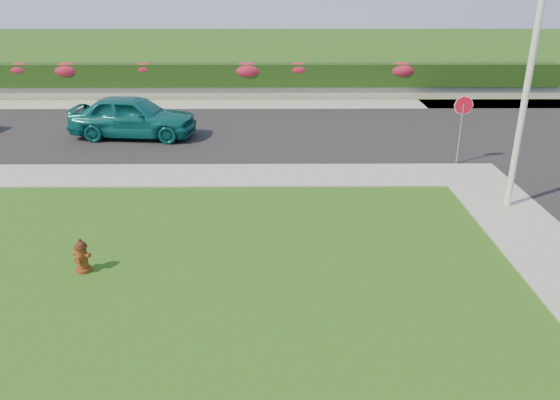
{
  "coord_description": "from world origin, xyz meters",
  "views": [
    {
      "loc": [
        1.01,
        -6.76,
        5.65
      ],
      "look_at": [
        1.09,
        4.83,
        0.9
      ],
      "focal_mm": 35.0,
      "sensor_mm": 36.0,
      "label": 1
    }
  ],
  "objects_px": {
    "fire_hydrant": "(82,256)",
    "sedan_teal": "(133,116)",
    "stop_sign": "(462,115)",
    "utility_pole": "(527,89)"
  },
  "relations": [
    {
      "from": "fire_hydrant",
      "to": "sedan_teal",
      "type": "distance_m",
      "value": 10.19
    },
    {
      "from": "stop_sign",
      "to": "sedan_teal",
      "type": "bearing_deg",
      "value": -172.09
    },
    {
      "from": "utility_pole",
      "to": "sedan_teal",
      "type": "bearing_deg",
      "value": 149.56
    },
    {
      "from": "utility_pole",
      "to": "stop_sign",
      "type": "relative_size",
      "value": 2.79
    },
    {
      "from": "fire_hydrant",
      "to": "sedan_teal",
      "type": "relative_size",
      "value": 0.16
    },
    {
      "from": "sedan_teal",
      "to": "stop_sign",
      "type": "height_order",
      "value": "stop_sign"
    },
    {
      "from": "utility_pole",
      "to": "fire_hydrant",
      "type": "bearing_deg",
      "value": -161.62
    },
    {
      "from": "utility_pole",
      "to": "stop_sign",
      "type": "height_order",
      "value": "utility_pole"
    },
    {
      "from": "sedan_teal",
      "to": "stop_sign",
      "type": "bearing_deg",
      "value": -100.42
    },
    {
      "from": "fire_hydrant",
      "to": "stop_sign",
      "type": "distance_m",
      "value": 12.1
    }
  ]
}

